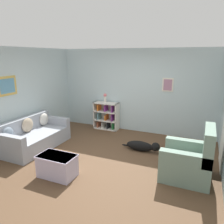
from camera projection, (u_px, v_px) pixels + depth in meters
The scene contains 9 objects.
ground_plane at pixel (105, 158), 5.20m from camera, with size 14.00×14.00×0.00m, color brown.
wall_back at pixel (135, 91), 6.87m from camera, with size 5.60×0.13×2.60m.
wall_left at pixel (19, 97), 5.86m from camera, with size 0.13×5.00×2.60m.
couch at pixel (34, 137), 5.79m from camera, with size 0.91×1.84×0.78m.
bookshelf at pixel (106, 116), 7.25m from camera, with size 0.82×0.35×0.89m.
recliner_chair at pixel (190, 161), 4.29m from camera, with size 0.93×0.87×1.09m.
coffee_table at pixel (57, 165), 4.38m from camera, with size 0.76×0.46×0.45m.
dog at pixel (143, 146), 5.57m from camera, with size 1.02×0.23×0.28m.
vase at pixel (105, 97), 7.08m from camera, with size 0.11×0.11×0.30m.
Camera 1 is at (2.05, -4.30, 2.37)m, focal length 35.00 mm.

